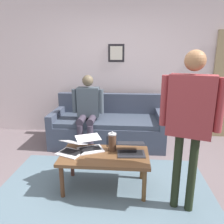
% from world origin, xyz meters
% --- Properties ---
extents(ground_plane, '(7.68, 7.68, 0.00)m').
position_xyz_m(ground_plane, '(0.00, 0.00, 0.00)').
color(ground_plane, slate).
extents(area_rug, '(2.64, 1.76, 0.01)m').
position_xyz_m(area_rug, '(0.06, -0.08, 0.00)').
color(area_rug, slate).
rests_on(area_rug, ground_plane).
extents(back_wall, '(7.04, 0.11, 2.70)m').
position_xyz_m(back_wall, '(0.00, -2.20, 1.35)').
color(back_wall, silver).
rests_on(back_wall, ground_plane).
extents(couch, '(2.01, 0.90, 0.88)m').
position_xyz_m(couch, '(0.16, -1.61, 0.30)').
color(couch, '#3D4558').
rests_on(couch, ground_plane).
extents(coffee_table, '(1.07, 0.58, 0.45)m').
position_xyz_m(coffee_table, '(0.06, -0.18, 0.40)').
color(coffee_table, brown).
rests_on(coffee_table, ground_plane).
extents(laptop_left, '(0.43, 0.45, 0.13)m').
position_xyz_m(laptop_left, '(0.27, -0.34, 0.50)').
color(laptop_left, silver).
rests_on(laptop_left, coffee_table).
extents(laptop_center, '(0.35, 0.32, 0.14)m').
position_xyz_m(laptop_center, '(-0.26, -0.25, 0.49)').
color(laptop_center, '#28282D').
rests_on(laptop_center, coffee_table).
extents(laptop_right, '(0.38, 0.39, 0.16)m').
position_xyz_m(laptop_right, '(0.48, -0.21, 0.49)').
color(laptop_right, silver).
rests_on(laptop_right, coffee_table).
extents(french_press, '(0.12, 0.10, 0.26)m').
position_xyz_m(french_press, '(-0.02, -0.31, 0.56)').
color(french_press, '#4C3323').
rests_on(french_press, coffee_table).
extents(person_standing, '(0.58, 0.32, 1.67)m').
position_xyz_m(person_standing, '(-0.82, 0.13, 1.07)').
color(person_standing, black).
rests_on(person_standing, ground_plane).
extents(person_seated, '(0.55, 0.51, 1.28)m').
position_xyz_m(person_seated, '(0.49, -1.38, 0.73)').
color(person_seated, '#38303F').
rests_on(person_seated, ground_plane).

